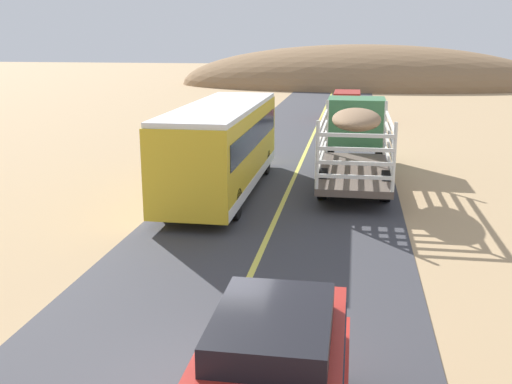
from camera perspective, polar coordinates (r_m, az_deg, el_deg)
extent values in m
cube|color=#B2261E|center=(7.81, 1.53, -16.50)|extent=(1.75, 3.59, 0.80)
cube|color=#192333|center=(7.80, 1.53, -16.38)|extent=(1.79, 3.22, 0.44)
cube|color=black|center=(7.57, 1.61, -12.55)|extent=(1.42, 2.07, 0.36)
cylinder|color=black|center=(9.85, -2.16, -17.16)|extent=(0.26, 0.76, 0.76)
cube|color=#3F7F4C|center=(27.56, 9.44, 6.50)|extent=(2.50, 2.20, 2.20)
cube|color=#192333|center=(27.50, 9.48, 7.42)|extent=(2.53, 1.54, 0.70)
cube|color=brown|center=(22.43, 9.29, 1.83)|extent=(2.50, 6.40, 0.24)
cylinder|color=silver|center=(25.33, 6.73, 6.17)|extent=(0.12, 0.12, 2.20)
cylinder|color=silver|center=(25.34, 12.14, 5.95)|extent=(0.12, 0.12, 2.20)
cylinder|color=silver|center=(19.14, 5.83, 3.50)|extent=(0.12, 0.12, 2.20)
cylinder|color=silver|center=(19.15, 12.96, 3.21)|extent=(0.12, 0.12, 2.20)
cube|color=silver|center=(22.35, 6.24, 3.36)|extent=(0.08, 6.30, 0.12)
cube|color=silver|center=(22.36, 12.45, 3.10)|extent=(0.08, 6.30, 0.12)
cube|color=silver|center=(19.23, 9.31, 1.42)|extent=(2.40, 0.08, 0.12)
cube|color=silver|center=(22.27, 6.27, 4.47)|extent=(0.08, 6.30, 0.12)
cube|color=silver|center=(22.28, 12.52, 4.21)|extent=(0.08, 6.30, 0.12)
cube|color=silver|center=(19.13, 9.37, 2.71)|extent=(2.40, 0.08, 0.12)
cube|color=silver|center=(22.19, 6.31, 5.58)|extent=(0.08, 6.30, 0.12)
cube|color=silver|center=(22.20, 12.58, 5.33)|extent=(0.08, 6.30, 0.12)
cube|color=silver|center=(19.05, 9.42, 4.00)|extent=(2.40, 0.08, 0.12)
cube|color=silver|center=(22.13, 6.34, 6.71)|extent=(0.08, 6.30, 0.12)
cube|color=silver|center=(22.14, 12.64, 6.45)|extent=(0.08, 6.30, 0.12)
cube|color=silver|center=(18.98, 9.48, 5.31)|extent=(2.40, 0.08, 0.12)
ellipsoid|color=#8C6B4C|center=(22.09, 9.50, 6.82)|extent=(1.75, 3.84, 0.70)
cylinder|color=black|center=(27.77, 7.08, 4.03)|extent=(0.32, 1.10, 1.10)
cylinder|color=black|center=(27.78, 11.58, 3.85)|extent=(0.32, 1.10, 1.10)
cylinder|color=black|center=(21.24, 6.32, 0.81)|extent=(0.32, 1.10, 1.10)
cylinder|color=black|center=(21.25, 12.20, 0.57)|extent=(0.32, 1.10, 1.10)
cube|color=gold|center=(21.82, -3.24, 4.32)|extent=(2.50, 10.00, 2.70)
cube|color=white|center=(21.61, -3.29, 8.06)|extent=(2.45, 9.80, 0.16)
cube|color=#192333|center=(21.74, -3.26, 5.55)|extent=(2.54, 9.20, 0.80)
cube|color=silver|center=(22.05, -3.20, 1.38)|extent=(2.53, 9.80, 0.36)
cylinder|color=black|center=(25.39, -4.05, 3.00)|extent=(0.30, 1.00, 1.00)
cylinder|color=black|center=(24.99, 0.87, 2.85)|extent=(0.30, 1.00, 1.00)
cylinder|color=black|center=(19.30, -8.46, -0.82)|extent=(0.30, 1.00, 1.00)
cylinder|color=black|center=(18.76, -2.04, -1.12)|extent=(0.30, 1.00, 1.00)
cube|color=#B2261E|center=(42.15, 8.59, 7.72)|extent=(1.90, 4.60, 0.90)
cube|color=#B2261E|center=(41.92, 8.63, 8.85)|extent=(1.75, 3.59, 0.80)
cube|color=#192333|center=(41.91, 8.63, 8.87)|extent=(1.79, 3.22, 0.44)
cube|color=silver|center=(39.99, 8.51, 6.88)|extent=(1.86, 0.20, 0.24)
cube|color=red|center=(39.89, 7.34, 7.64)|extent=(0.16, 0.06, 0.14)
cube|color=red|center=(39.87, 9.74, 7.55)|extent=(0.16, 0.06, 0.14)
cylinder|color=black|center=(43.62, 7.52, 7.58)|extent=(0.26, 0.76, 0.76)
cylinder|color=black|center=(43.60, 9.69, 7.50)|extent=(0.26, 0.76, 0.76)
cylinder|color=black|center=(40.79, 7.38, 7.11)|extent=(0.26, 0.76, 0.76)
cylinder|color=black|center=(40.77, 9.70, 7.02)|extent=(0.26, 0.76, 0.76)
ellipsoid|color=olive|center=(72.80, 9.98, 9.91)|extent=(43.00, 21.05, 9.42)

